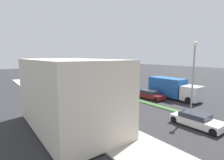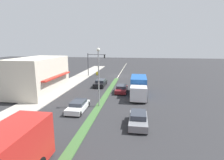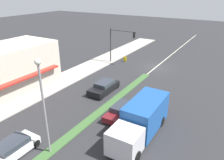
{
  "view_description": "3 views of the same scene",
  "coord_description": "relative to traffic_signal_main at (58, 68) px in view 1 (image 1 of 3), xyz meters",
  "views": [
    {
      "loc": [
        16.75,
        31.82,
        6.09
      ],
      "look_at": [
        0.18,
        9.62,
        2.23
      ],
      "focal_mm": 28.0,
      "sensor_mm": 36.0,
      "label": 1
    },
    {
      "loc": [
        -4.82,
        43.78,
        7.88
      ],
      "look_at": [
        -0.5,
        14.91,
        1.91
      ],
      "focal_mm": 28.0,
      "sensor_mm": 36.0,
      "label": 2
    },
    {
      "loc": [
        -10.88,
        31.73,
        11.57
      ],
      "look_at": [
        0.99,
        12.03,
        1.87
      ],
      "focal_mm": 35.0,
      "sensor_mm": 36.0,
      "label": 3
    }
  ],
  "objects": [
    {
      "name": "sedan_maroon",
      "position": [
        -8.32,
        13.99,
        -3.31
      ],
      "size": [
        1.82,
        4.11,
        1.2
      ],
      "color": "maroon",
      "rests_on": "ground"
    },
    {
      "name": "street_lamp",
      "position": [
        -6.12,
        21.26,
        0.88
      ],
      "size": [
        0.44,
        0.44,
        7.37
      ],
      "color": "gray",
      "rests_on": "median_strip"
    },
    {
      "name": "warning_aframe_sign",
      "position": [
        -0.48,
        -1.56,
        -3.47
      ],
      "size": [
        0.45,
        0.53,
        0.84
      ],
      "color": "yellow",
      "rests_on": "ground"
    },
    {
      "name": "building_corner_store",
      "position": [
        4.87,
        16.54,
        -0.93
      ],
      "size": [
        6.42,
        10.7,
        5.69
      ],
      "color": "beige",
      "rests_on": "sidewalk_right"
    },
    {
      "name": "suv_black",
      "position": [
        -3.92,
        10.28,
        -3.28
      ],
      "size": [
        1.89,
        4.47,
        1.28
      ],
      "color": "black",
      "rests_on": "ground"
    },
    {
      "name": "delivery_truck",
      "position": [
        -11.12,
        15.62,
        -2.43
      ],
      "size": [
        2.44,
        7.5,
        2.87
      ],
      "color": "silver",
      "rests_on": "ground"
    },
    {
      "name": "pedestrian",
      "position": [
        2.24,
        12.25,
        -2.88
      ],
      "size": [
        0.34,
        0.34,
        1.7
      ],
      "color": "#282D42",
      "rests_on": "sidewalk_right"
    },
    {
      "name": "van_white",
      "position": [
        -3.92,
        23.0,
        -3.33
      ],
      "size": [
        1.83,
        4.2,
        1.17
      ],
      "color": "silver",
      "rests_on": "ground"
    },
    {
      "name": "lane_marking_center",
      "position": [
        -6.12,
        -1.58,
        -3.9
      ],
      "size": [
        0.16,
        60.0,
        0.01
      ],
      "primitive_type": "cube",
      "color": "beige",
      "rests_on": "ground"
    },
    {
      "name": "traffic_signal_main",
      "position": [
        0.0,
        0.0,
        0.0
      ],
      "size": [
        4.59,
        0.34,
        5.6
      ],
      "color": "#333338",
      "rests_on": "sidewalk_right"
    },
    {
      "name": "ground_plane",
      "position": [
        -6.12,
        16.42,
        -3.9
      ],
      "size": [
        160.0,
        160.0,
        0.0
      ],
      "primitive_type": "plane",
      "color": "#2B2B2D"
    },
    {
      "name": "sidewalk_right",
      "position": [
        2.88,
        16.92,
        -3.84
      ],
      "size": [
        4.0,
        73.0,
        0.12
      ],
      "primitive_type": "cube",
      "color": "#A8A399",
      "rests_on": "ground"
    }
  ]
}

